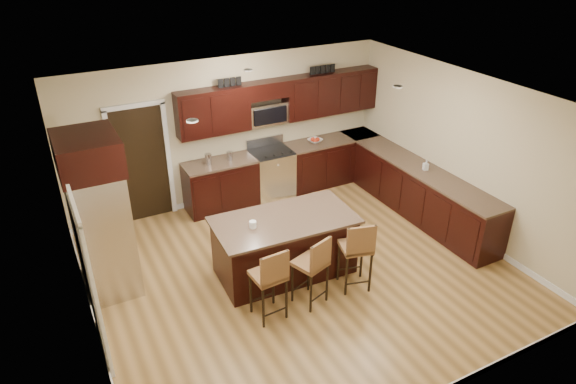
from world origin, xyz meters
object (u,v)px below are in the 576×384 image
island (285,247)px  refrigerator (99,214)px  stool_left (270,277)px  range (271,173)px  stool_right (357,248)px  stool_mid (314,264)px

island → refrigerator: size_ratio=0.90×
stool_left → refrigerator: 2.50m
range → island: range is taller
stool_right → refrigerator: (-3.10, 1.70, 0.51)m
range → stool_left: (-1.55, -3.16, 0.21)m
stool_left → refrigerator: size_ratio=0.47×
stool_left → stool_right: stool_right is taller
stool_right → refrigerator: size_ratio=0.47×
island → stool_right: bearing=-47.0°
island → refrigerator: (-2.39, 0.86, 0.77)m
stool_right → island: bearing=144.7°
range → refrigerator: refrigerator is taller
stool_left → stool_mid: (0.65, 0.01, -0.02)m
stool_left → refrigerator: (-1.75, 1.71, 0.52)m
island → stool_right: stool_right is taller
range → island: bearing=-111.4°
range → refrigerator: 3.68m
stool_right → refrigerator: 3.58m
refrigerator → stool_right: bearing=-28.8°
island → stool_mid: bearing=-86.4°
stool_right → stool_mid: bearing=-165.7°
island → range: bearing=71.6°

